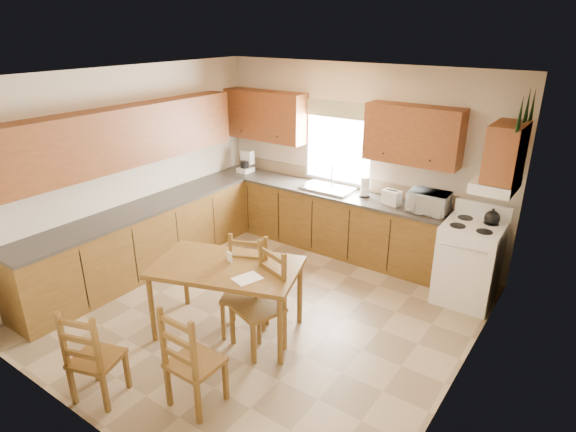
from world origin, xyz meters
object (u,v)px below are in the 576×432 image
Objects in this scene: chair_near_left at (195,356)px; chair_far_right at (245,289)px; chair_far_left at (257,301)px; stove at (468,264)px; dining_table at (228,299)px; chair_near_right at (96,352)px; microwave at (429,202)px.

chair_far_right is at bearing -73.13° from chair_near_left.
chair_far_left is 0.30m from chair_far_right.
dining_table is (-1.93, -2.18, -0.08)m from stove.
chair_far_left is (-1.50, -2.21, 0.06)m from stove.
chair_far_right is at bearing -131.62° from stove.
dining_table is at bearing -173.05° from chair_far_right.
chair_far_right is at bearing 11.98° from dining_table.
chair_far_right is (-0.27, 0.13, -0.01)m from chair_far_left.
chair_near_right reaches higher than dining_table.
chair_near_right is 0.87× the size of chair_far_left.
microwave is 4.23m from chair_near_right.
chair_far_left is (-0.06, 0.95, 0.05)m from chair_near_left.
chair_near_left is at bearing -115.74° from stove.
dining_table is at bearing -119.76° from microwave.
dining_table is 0.23m from chair_far_right.
stove is at bearing 73.74° from chair_far_left.
stove is 4.24m from chair_near_right.
chair_far_right is (0.16, 0.10, 0.13)m from dining_table.
chair_near_left reaches higher than dining_table.
chair_near_left is 0.92× the size of chair_far_left.
stove is at bearing -139.99° from chair_near_right.
chair_near_left is (0.50, -0.98, 0.10)m from dining_table.
chair_near_right is at bearing -130.68° from chair_far_right.
chair_near_right is at bearing -114.25° from microwave.
chair_far_left reaches higher than dining_table.
chair_near_left is at bearing -68.60° from chair_far_left.
chair_far_right is (-1.11, -2.36, -0.52)m from microwave.
stove is at bearing 25.42° from chair_far_right.
microwave is (-0.66, 0.27, 0.57)m from stove.
chair_near_left is at bearing -105.12° from microwave.
chair_near_right is (-2.22, -3.61, -0.01)m from stove.
stove is 2.67m from chair_far_left.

